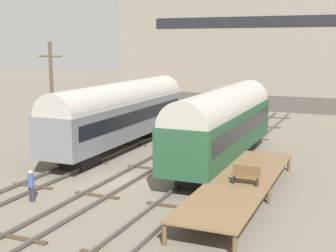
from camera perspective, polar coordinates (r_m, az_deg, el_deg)
name	(u,v)px	position (r m, az deg, el deg)	size (l,w,h in m)	color
ground_plane	(124,181)	(27.73, -5.38, -6.70)	(200.00, 200.00, 0.00)	#60594C
track_left	(64,171)	(29.86, -12.57, -5.40)	(2.60, 60.00, 0.26)	#4C4742
track_middle	(124,179)	(27.69, -5.38, -6.42)	(2.60, 60.00, 0.26)	#4C4742
track_right	(192,187)	(26.04, 2.90, -7.47)	(2.60, 60.00, 0.26)	#4C4742
train_car_green	(223,122)	(30.83, 6.68, 0.48)	(3.10, 15.35, 5.12)	black
train_car_grey	(121,112)	(35.45, -5.81, 1.74)	(3.07, 17.24, 5.09)	black
station_platform	(241,182)	(24.44, 8.89, -6.74)	(3.18, 13.53, 1.04)	brown
bench	(246,175)	(23.72, 9.48, -5.86)	(1.40, 0.40, 0.91)	brown
person_worker	(31,183)	(24.86, -16.37, -6.67)	(0.32, 0.32, 1.66)	#282833
utility_pole	(52,100)	(32.48, -13.95, 3.10)	(1.80, 0.24, 8.09)	#473828
warehouse_building	(265,31)	(62.94, 11.72, 11.24)	(35.23, 13.55, 18.96)	#46403A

